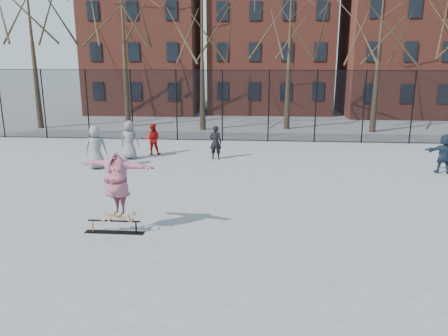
# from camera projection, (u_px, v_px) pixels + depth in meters

# --- Properties ---
(ground) EXTENTS (100.00, 100.00, 0.00)m
(ground) POSITION_uv_depth(u_px,v_px,m) (233.00, 229.00, 12.35)
(ground) COLOR slate
(skate_rail) EXTENTS (1.66, 0.25, 0.36)m
(skate_rail) POSITION_uv_depth(u_px,v_px,m) (114.00, 228.00, 12.07)
(skate_rail) COLOR black
(skate_rail) RESTS_ON ground
(skateboard) EXTENTS (0.86, 0.20, 0.10)m
(skateboard) POSITION_uv_depth(u_px,v_px,m) (119.00, 219.00, 11.99)
(skateboard) COLOR #93623A
(skateboard) RESTS_ON skate_rail
(skater) EXTENTS (2.22, 0.98, 1.75)m
(skater) POSITION_uv_depth(u_px,v_px,m) (117.00, 186.00, 11.76)
(skater) COLOR #4A388C
(skater) RESTS_ON skateboard
(bystander_grey) EXTENTS (0.94, 0.65, 1.82)m
(bystander_grey) POSITION_uv_depth(u_px,v_px,m) (130.00, 140.00, 20.43)
(bystander_grey) COLOR slate
(bystander_grey) RESTS_ON ground
(bystander_black) EXTENTS (0.62, 0.44, 1.59)m
(bystander_black) POSITION_uv_depth(u_px,v_px,m) (216.00, 142.00, 20.48)
(bystander_black) COLOR black
(bystander_black) RESTS_ON ground
(bystander_red) EXTENTS (0.81, 0.67, 1.54)m
(bystander_red) POSITION_uv_depth(u_px,v_px,m) (153.00, 139.00, 21.40)
(bystander_red) COLOR #AD120F
(bystander_red) RESTS_ON ground
(bystander_navy) EXTENTS (1.62, 0.93, 1.67)m
(bystander_navy) POSITION_uv_depth(u_px,v_px,m) (445.00, 153.00, 17.99)
(bystander_navy) COLOR #1B2636
(bystander_navy) RESTS_ON ground
(bystander_extra) EXTENTS (1.04, 0.82, 1.87)m
(bystander_extra) POSITION_uv_depth(u_px,v_px,m) (96.00, 147.00, 18.67)
(bystander_extra) COLOR slate
(bystander_extra) RESTS_ON ground
(fence) EXTENTS (34.03, 0.07, 4.00)m
(fence) POSITION_uv_depth(u_px,v_px,m) (247.00, 105.00, 24.38)
(fence) COLOR black
(fence) RESTS_ON ground
(tree_row) EXTENTS (33.66, 7.46, 10.67)m
(tree_row) POSITION_uv_depth(u_px,v_px,m) (246.00, 12.00, 27.06)
(tree_row) COLOR black
(tree_row) RESTS_ON ground
(rowhouses) EXTENTS (29.00, 7.00, 13.00)m
(rowhouses) POSITION_uv_depth(u_px,v_px,m) (261.00, 39.00, 35.85)
(rowhouses) COLOR brown
(rowhouses) RESTS_ON ground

